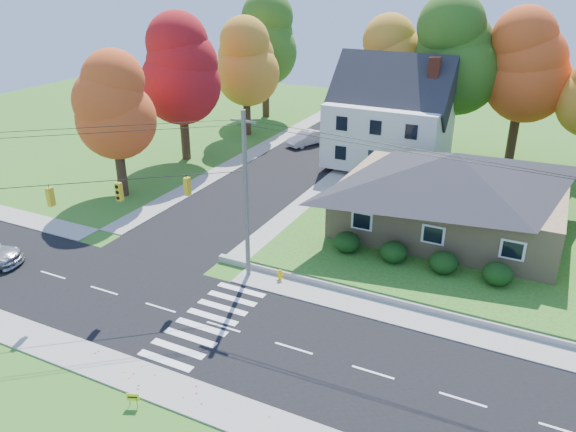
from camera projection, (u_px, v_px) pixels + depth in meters
name	position (u px, v px, depth m)	size (l,w,h in m)	color
ground	(223.00, 327.00, 28.74)	(120.00, 120.00, 0.00)	#3D7923
road_main	(223.00, 327.00, 28.73)	(90.00, 8.00, 0.02)	black
road_cross	(298.00, 161.00, 53.27)	(8.00, 44.00, 0.02)	black
sidewalk_north	(269.00, 282.00, 32.82)	(90.00, 2.00, 0.08)	#9C9A90
sidewalk_south	(162.00, 386.00, 24.62)	(90.00, 2.00, 0.08)	#9C9A90
lawn	(531.00, 218.00, 40.61)	(30.00, 30.00, 0.50)	#3D7923
ranch_house	(452.00, 191.00, 37.30)	(14.60, 10.60, 5.40)	tan
colonial_house	(390.00, 118.00, 49.81)	(10.40, 8.40, 9.60)	silver
hedge_row	(418.00, 257.00, 33.28)	(10.70, 1.70, 1.27)	#163A10
traffic_infrastructure	(231.00, 226.00, 27.81)	(38.10, 10.66, 10.00)	#666059
tree_lot_0	(391.00, 64.00, 54.04)	(6.72, 6.72, 12.51)	#3F2A19
tree_lot_1	(453.00, 56.00, 50.27)	(7.84, 7.84, 14.60)	#3F2A19
tree_lot_2	(524.00, 66.00, 48.94)	(7.28, 7.28, 13.56)	#3F2A19
tree_west_0	(113.00, 107.00, 42.52)	(6.16, 6.16, 11.47)	#3F2A19
tree_west_1	(180.00, 69.00, 50.59)	(7.28, 7.28, 13.56)	#3F2A19
tree_west_2	(246.00, 62.00, 58.65)	(6.72, 6.72, 12.51)	#3F2A19
tree_west_3	(265.00, 40.00, 65.48)	(7.84, 7.84, 14.60)	#3F2A19
white_car	(307.00, 138.00, 57.74)	(1.54, 4.42, 1.46)	#B2B1BE
fire_hydrant	(280.00, 275.00, 32.89)	(0.41, 0.32, 0.72)	#F5C500
yard_sign	(133.00, 397.00, 23.38)	(0.50, 0.24, 0.66)	black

